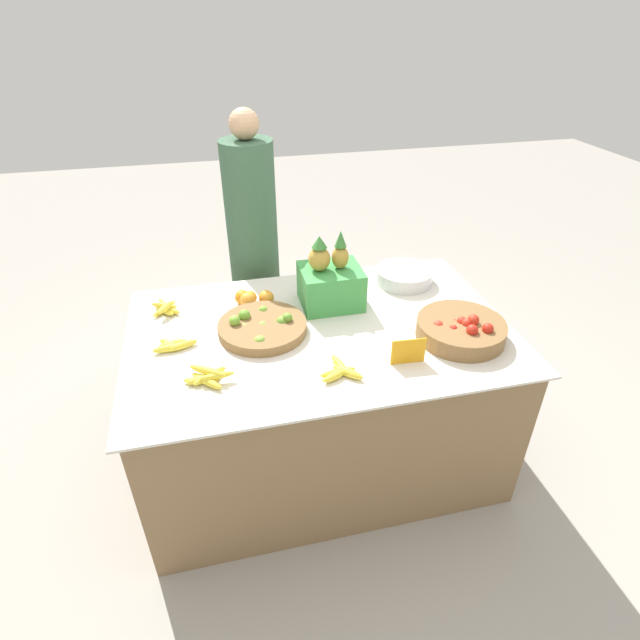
# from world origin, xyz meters

# --- Properties ---
(ground_plane) EXTENTS (12.00, 12.00, 0.00)m
(ground_plane) POSITION_xyz_m (0.00, 0.00, 0.00)
(ground_plane) COLOR #A39E93
(market_table) EXTENTS (1.72, 1.11, 0.79)m
(market_table) POSITION_xyz_m (0.00, 0.00, 0.39)
(market_table) COLOR olive
(market_table) RESTS_ON ground_plane
(lime_bowl) EXTENTS (0.40, 0.40, 0.09)m
(lime_bowl) POSITION_xyz_m (-0.26, 0.04, 0.81)
(lime_bowl) COLOR olive
(lime_bowl) RESTS_ON market_table
(tomato_basket) EXTENTS (0.39, 0.39, 0.12)m
(tomato_basket) POSITION_xyz_m (0.59, -0.20, 0.83)
(tomato_basket) COLOR olive
(tomato_basket) RESTS_ON market_table
(orange_pile) EXTENTS (0.19, 0.11, 0.08)m
(orange_pile) POSITION_xyz_m (-0.28, 0.29, 0.82)
(orange_pile) COLOR orange
(orange_pile) RESTS_ON market_table
(metal_bowl) EXTENTS (0.30, 0.30, 0.07)m
(metal_bowl) POSITION_xyz_m (0.54, 0.34, 0.82)
(metal_bowl) COLOR silver
(metal_bowl) RESTS_ON market_table
(price_sign) EXTENTS (0.14, 0.02, 0.12)m
(price_sign) POSITION_xyz_m (0.29, -0.33, 0.85)
(price_sign) COLOR orange
(price_sign) RESTS_ON market_table
(produce_crate) EXTENTS (0.29, 0.25, 0.38)m
(produce_crate) POSITION_xyz_m (0.10, 0.21, 0.91)
(produce_crate) COLOR green
(produce_crate) RESTS_ON market_table
(banana_bunch_middle_left) EXTENTS (0.17, 0.19, 0.04)m
(banana_bunch_middle_left) POSITION_xyz_m (0.01, -0.34, 0.80)
(banana_bunch_middle_left) COLOR yellow
(banana_bunch_middle_left) RESTS_ON market_table
(banana_bunch_front_center) EXTENTS (0.14, 0.20, 0.06)m
(banana_bunch_front_center) POSITION_xyz_m (-0.69, 0.32, 0.81)
(banana_bunch_front_center) COLOR yellow
(banana_bunch_front_center) RESTS_ON market_table
(banana_bunch_front_right) EXTENTS (0.20, 0.16, 0.06)m
(banana_bunch_front_right) POSITION_xyz_m (-0.51, -0.26, 0.81)
(banana_bunch_front_right) COLOR yellow
(banana_bunch_front_right) RESTS_ON market_table
(banana_bunch_middle_right) EXTENTS (0.19, 0.11, 0.04)m
(banana_bunch_middle_right) POSITION_xyz_m (-0.65, -0.00, 0.80)
(banana_bunch_middle_right) COLOR yellow
(banana_bunch_middle_right) RESTS_ON market_table
(vendor_person) EXTENTS (0.28, 0.28, 1.61)m
(vendor_person) POSITION_xyz_m (-0.20, 0.79, 0.75)
(vendor_person) COLOR #385B42
(vendor_person) RESTS_ON ground_plane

